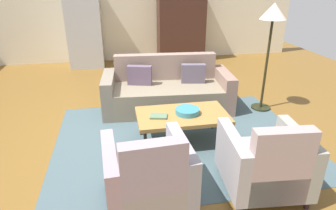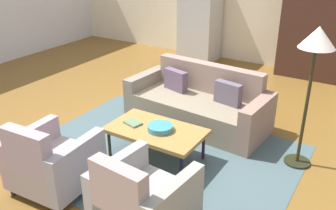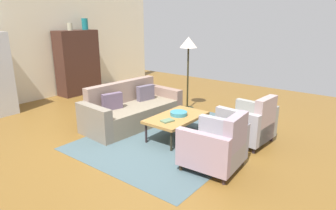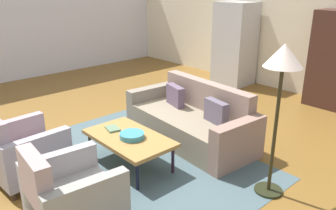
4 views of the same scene
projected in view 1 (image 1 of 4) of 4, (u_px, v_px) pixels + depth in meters
ground_plane at (139, 131)px, 4.32m from camera, size 11.14×11.14×0.00m
wall_back at (121, 5)px, 7.47m from camera, size 9.28×0.12×2.80m
area_rug at (181, 139)px, 4.09m from camera, size 3.40×2.60×0.01m
couch at (167, 91)px, 5.00m from camera, size 2.16×1.05×0.86m
coffee_table at (182, 116)px, 3.90m from camera, size 1.20×0.70×0.41m
armchair_left at (149, 178)px, 2.76m from camera, size 0.85×0.85×0.88m
armchair_right at (266, 164)px, 2.96m from camera, size 0.87×0.87×0.88m
fruit_bowl at (187, 111)px, 3.88m from camera, size 0.32×0.32×0.07m
book_stack at (159, 116)px, 3.79m from camera, size 0.25×0.20×0.03m
cabinet at (181, 26)px, 7.61m from camera, size 1.20×0.51×1.80m
refrigerator at (85, 28)px, 7.10m from camera, size 0.80×0.73×1.85m
floor_lamp at (272, 22)px, 4.47m from camera, size 0.40×0.40×1.72m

